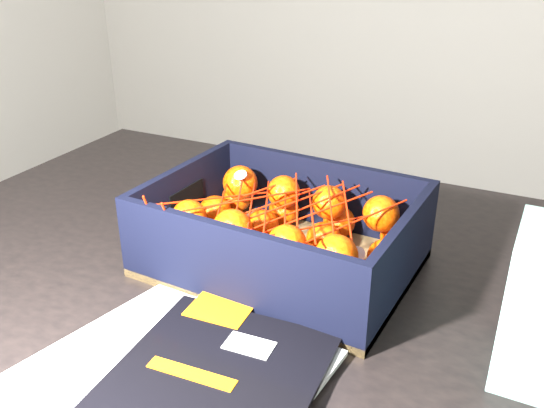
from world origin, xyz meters
The scene contains 6 objects.
table centered at (0.06, 0.21, 0.65)m, with size 1.25×0.88×0.75m.
magazine_stack centered at (0.10, -0.07, 0.76)m, with size 0.34×0.31×0.02m.
produce_crate centered at (0.07, 0.20, 0.79)m, with size 0.36×0.27×0.12m.
clementine_heap centered at (0.07, 0.20, 0.80)m, with size 0.34×0.25×0.10m.
mesh_net centered at (0.07, 0.20, 0.84)m, with size 0.30×0.24×0.09m.
retail_carton centered at (0.41, 0.14, 0.83)m, with size 0.08×0.11×0.17m, color white.
Camera 1 is at (0.42, -0.43, 1.19)m, focal length 38.71 mm.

